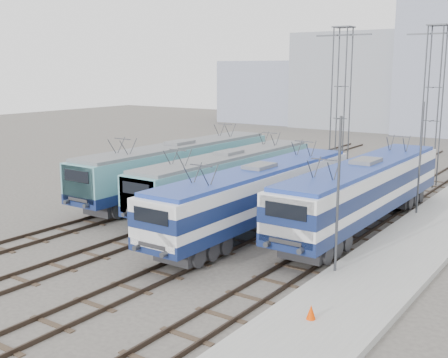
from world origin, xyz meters
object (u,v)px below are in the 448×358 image
at_px(mast_mid, 420,161).
at_px(safety_cone, 311,312).
at_px(catenary_tower_west, 341,97).
at_px(locomotive_far_right, 363,188).
at_px(mast_front, 338,199).
at_px(locomotive_center_right, 258,192).
at_px(catenary_tower_east, 433,99).
at_px(locomotive_far_left, 178,165).
at_px(locomotive_center_left, 227,175).

bearing_deg(mast_mid, safety_cone, -85.70).
xyz_separation_m(catenary_tower_west, safety_cone, (9.87, -24.93, -6.08)).
relative_size(locomotive_far_right, safety_cone, 35.12).
xyz_separation_m(mast_front, mast_mid, (0.00, 12.00, 0.00)).
bearing_deg(mast_mid, mast_front, -90.00).
relative_size(locomotive_center_right, safety_cone, 33.53).
distance_m(catenary_tower_west, catenary_tower_east, 6.80).
distance_m(locomotive_far_right, safety_cone, 13.29).
bearing_deg(mast_mid, locomotive_center_right, -128.15).
bearing_deg(mast_front, locomotive_far_left, 152.41).
bearing_deg(catenary_tower_west, locomotive_far_right, -60.91).
distance_m(locomotive_center_left, safety_cone, 17.44).
bearing_deg(mast_front, catenary_tower_west, 113.27).
bearing_deg(mast_mid, locomotive_far_right, -114.11).
xyz_separation_m(catenary_tower_east, mast_front, (2.10, -22.00, -3.14)).
height_order(locomotive_center_left, safety_cone, locomotive_center_left).
height_order(locomotive_center_left, mast_mid, mast_mid).
bearing_deg(locomotive_center_right, safety_cone, -49.25).
bearing_deg(catenary_tower_east, locomotive_far_right, -88.99).
bearing_deg(catenary_tower_west, locomotive_far_left, -119.40).
distance_m(locomotive_center_right, catenary_tower_west, 16.82).
xyz_separation_m(catenary_tower_east, safety_cone, (3.37, -26.93, -6.08)).
distance_m(locomotive_far_left, mast_mid, 15.90).
xyz_separation_m(locomotive_center_left, catenary_tower_east, (8.75, 14.49, 4.50)).
relative_size(locomotive_far_left, locomotive_far_right, 1.00).
relative_size(locomotive_center_left, safety_cone, 32.75).
height_order(locomotive_far_left, catenary_tower_west, catenary_tower_west).
xyz_separation_m(locomotive_center_left, catenary_tower_west, (2.25, 12.49, 4.50)).
bearing_deg(safety_cone, locomotive_far_left, 142.08).
distance_m(locomotive_far_right, catenary_tower_west, 14.53).
height_order(locomotive_center_left, mast_front, mast_front).
height_order(locomotive_far_right, safety_cone, locomotive_far_right).
distance_m(locomotive_center_left, catenary_tower_east, 17.52).
relative_size(catenary_tower_west, catenary_tower_east, 1.00).
height_order(locomotive_center_right, safety_cone, locomotive_center_right).
xyz_separation_m(locomotive_far_left, locomotive_far_right, (13.50, -0.15, 0.06)).
relative_size(locomotive_center_right, catenary_tower_west, 1.46).
xyz_separation_m(locomotive_far_left, mast_mid, (15.35, 3.98, 1.21)).
relative_size(locomotive_center_left, mast_front, 2.45).
distance_m(locomotive_far_left, locomotive_center_left, 4.53).
bearing_deg(catenary_tower_west, mast_mid, -42.93).
distance_m(locomotive_center_right, mast_mid, 10.36).
height_order(locomotive_center_right, mast_front, mast_front).
bearing_deg(locomotive_center_right, locomotive_far_right, 41.28).
bearing_deg(locomotive_far_right, locomotive_center_right, -138.72).
xyz_separation_m(locomotive_far_right, mast_front, (1.85, -7.87, 1.15)).
distance_m(locomotive_center_left, locomotive_far_right, 9.01).
bearing_deg(mast_front, safety_cone, -75.53).
bearing_deg(catenary_tower_east, locomotive_center_left, -121.12).
relative_size(catenary_tower_west, mast_front, 1.71).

